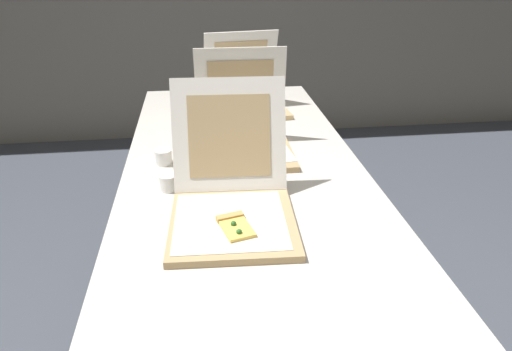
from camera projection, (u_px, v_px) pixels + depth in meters
name	position (u px, v px, depth m)	size (l,w,h in m)	color
table	(245.00, 183.00, 1.69)	(0.88, 2.14, 0.75)	beige
pizza_box_front	(232.00, 203.00, 1.36)	(0.39, 0.51, 0.37)	tan
pizza_box_middle	(244.00, 138.00, 1.81)	(0.37, 0.37, 0.38)	tan
pizza_box_back	(245.00, 99.00, 2.27)	(0.41, 0.41, 0.37)	tan
cup_white_near_center	(169.00, 182.00, 1.53)	(0.06, 0.06, 0.06)	white
cup_white_mid	(163.00, 157.00, 1.71)	(0.06, 0.06, 0.06)	white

